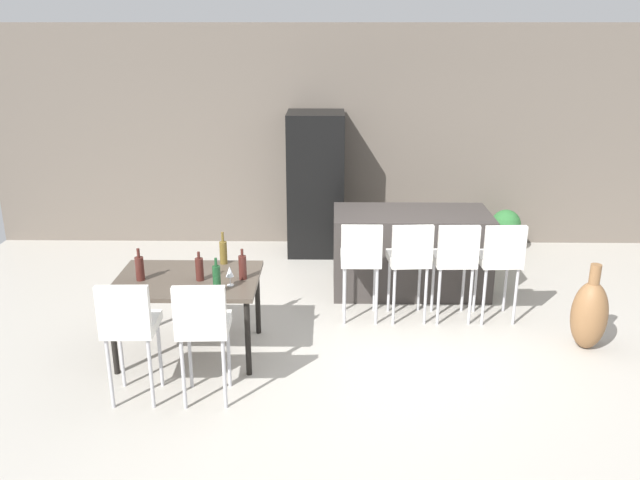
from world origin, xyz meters
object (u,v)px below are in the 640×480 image
Objects in this scene: bar_chair_far at (500,257)px; dining_chair_near at (129,323)px; wine_bottle_end at (199,269)px; wine_bottle_near at (140,268)px; potted_plant at (506,228)px; wine_bottle_inner at (223,252)px; wine_glass_left at (230,272)px; refrigerator at (316,184)px; floor_vase at (589,314)px; bar_chair_right at (455,256)px; wine_bottle_middle at (243,267)px; bar_chair_left at (361,256)px; dining_chair_far at (203,323)px; dining_table at (188,285)px; kitchen_island at (410,252)px; bar_chair_middle at (410,256)px; wine_bottle_right at (217,279)px.

bar_chair_far is 1.00× the size of dining_chair_near.
wine_bottle_near reaches higher than wine_bottle_end.
wine_bottle_near is 0.51× the size of potted_plant.
dining_chair_near is 3.36× the size of wine_bottle_inner.
wine_glass_left is 0.09× the size of refrigerator.
floor_vase is (3.28, 0.30, -0.52)m from wine_glass_left.
floor_vase is at bearing -26.19° from bar_chair_right.
bar_chair_left is at bearing 33.65° from wine_bottle_middle.
dining_chair_far is at bearing -89.15° from wine_bottle_inner.
refrigerator is at bearing 62.26° from wine_bottle_near.
dining_chair_near is (-0.29, -0.82, 0.03)m from dining_table.
bar_chair_middle is at bearing -97.87° from kitchen_island.
dining_chair_near is (-2.81, -1.53, 0.00)m from bar_chair_right.
wine_bottle_middle reaches higher than kitchen_island.
wine_bottle_inner is 0.54× the size of potted_plant.
wine_bottle_inner is (0.27, 0.37, 0.18)m from dining_table.
dining_table is 4.11× the size of wine_bottle_right.
dining_table is at bearing -161.06° from bar_chair_middle.
bar_chair_right reaches higher than wine_bottle_middle.
kitchen_island is 2.30m from wine_bottle_middle.
refrigerator reaches higher than dining_chair_far.
wine_glass_left is (0.12, 0.66, 0.17)m from dining_chair_far.
wine_bottle_end is at bearing -177.02° from floor_vase.
bar_chair_left is (-0.60, -0.79, 0.24)m from kitchen_island.
potted_plant is at bearing 73.45° from bar_chair_far.
bar_chair_middle is at bearing 30.42° from wine_bottle_right.
dining_table is (-2.53, -0.71, -0.03)m from bar_chair_right.
wine_bottle_inner is 3.46m from floor_vase.
kitchen_island is 2.03m from floor_vase.
bar_chair_middle is (0.49, 0.00, 0.00)m from bar_chair_left.
wine_bottle_middle is at bearing 58.46° from wine_glass_left.
bar_chair_right is at bearing -179.99° from bar_chair_far.
bar_chair_right is 0.57× the size of refrigerator.
dining_chair_near is (-2.47, -2.32, 0.24)m from kitchen_island.
refrigerator reaches higher than bar_chair_middle.
kitchen_island reaches higher than potted_plant.
dining_chair_near is at bearing -166.44° from floor_vase.
dining_chair_near is (-2.36, -1.53, 0.00)m from bar_chair_middle.
wine_bottle_inner reaches higher than kitchen_island.
wine_glass_left is (0.81, -0.11, 0.01)m from wine_bottle_near.
wine_bottle_middle is (0.21, 0.81, 0.16)m from dining_chair_far.
wine_glass_left reaches higher than floor_vase.
dining_chair_far is 0.80m from wine_bottle_end.
refrigerator reaches higher than bar_chair_far.
wine_bottle_middle is 0.18m from wine_glass_left.
wine_bottle_middle is at bearing -155.31° from bar_chair_middle.
bar_chair_left and dining_chair_near have the same top height.
bar_chair_middle is 1.00× the size of dining_chair_far.
wine_glass_left is at bearing -22.14° from wine_bottle_end.
wine_bottle_inner reaches higher than dining_chair_near.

